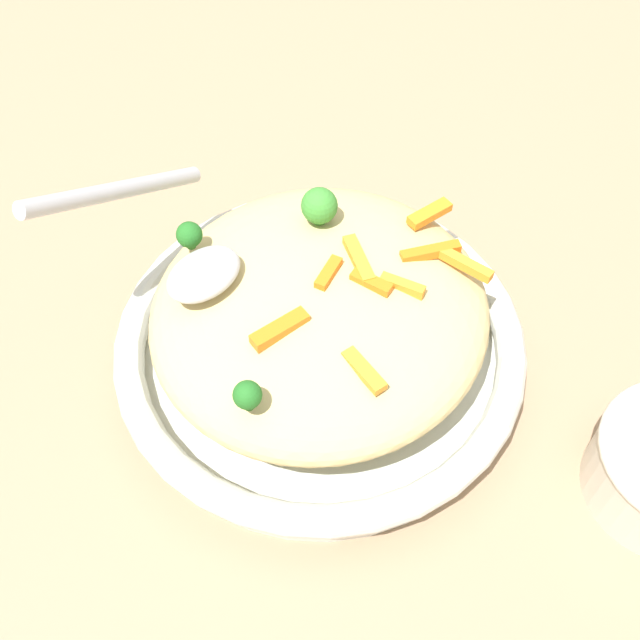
# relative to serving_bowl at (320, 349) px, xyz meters

# --- Properties ---
(ground_plane) EXTENTS (2.40, 2.40, 0.00)m
(ground_plane) POSITION_rel_serving_bowl_xyz_m (0.00, 0.00, -0.03)
(ground_plane) COLOR #9E7F60
(serving_bowl) EXTENTS (0.31, 0.31, 0.05)m
(serving_bowl) POSITION_rel_serving_bowl_xyz_m (0.00, 0.00, 0.00)
(serving_bowl) COLOR silver
(serving_bowl) RESTS_ON ground_plane
(pasta_mound) EXTENTS (0.25, 0.24, 0.06)m
(pasta_mound) POSITION_rel_serving_bowl_xyz_m (0.00, 0.00, 0.05)
(pasta_mound) COLOR #D1BA7A
(pasta_mound) RESTS_ON serving_bowl
(carrot_piece_0) EXTENTS (0.02, 0.03, 0.01)m
(carrot_piece_0) POSITION_rel_serving_bowl_xyz_m (-0.04, 0.04, 0.08)
(carrot_piece_0) COLOR orange
(carrot_piece_0) RESTS_ON pasta_mound
(carrot_piece_1) EXTENTS (0.02, 0.04, 0.01)m
(carrot_piece_1) POSITION_rel_serving_bowl_xyz_m (0.03, 0.07, 0.07)
(carrot_piece_1) COLOR orange
(carrot_piece_1) RESTS_ON pasta_mound
(carrot_piece_2) EXTENTS (0.04, 0.02, 0.01)m
(carrot_piece_2) POSITION_rel_serving_bowl_xyz_m (-0.11, 0.01, 0.07)
(carrot_piece_2) COLOR orange
(carrot_piece_2) RESTS_ON pasta_mound
(carrot_piece_3) EXTENTS (0.03, 0.04, 0.01)m
(carrot_piece_3) POSITION_rel_serving_bowl_xyz_m (-0.03, 0.01, 0.08)
(carrot_piece_3) COLOR orange
(carrot_piece_3) RESTS_ON pasta_mound
(carrot_piece_4) EXTENTS (0.04, 0.02, 0.01)m
(carrot_piece_4) POSITION_rel_serving_bowl_xyz_m (0.05, 0.01, 0.08)
(carrot_piece_4) COLOR orange
(carrot_piece_4) RESTS_ON pasta_mound
(carrot_piece_5) EXTENTS (0.01, 0.04, 0.01)m
(carrot_piece_5) POSITION_rel_serving_bowl_xyz_m (-0.08, 0.06, 0.07)
(carrot_piece_5) COLOR orange
(carrot_piece_5) RESTS_ON pasta_mound
(carrot_piece_6) EXTENTS (0.04, 0.03, 0.01)m
(carrot_piece_6) POSITION_rel_serving_bowl_xyz_m (-0.08, 0.04, 0.07)
(carrot_piece_6) COLOR orange
(carrot_piece_6) RESTS_ON pasta_mound
(carrot_piece_7) EXTENTS (0.01, 0.03, 0.01)m
(carrot_piece_7) POSITION_rel_serving_bowl_xyz_m (-0.02, 0.03, 0.08)
(carrot_piece_7) COLOR orange
(carrot_piece_7) RESTS_ON pasta_mound
(carrot_piece_8) EXTENTS (0.03, 0.02, 0.01)m
(carrot_piece_8) POSITION_rel_serving_bowl_xyz_m (-0.01, 0.00, 0.08)
(carrot_piece_8) COLOR orange
(carrot_piece_8) RESTS_ON pasta_mound
(broccoli_floret_0) EXTENTS (0.02, 0.02, 0.02)m
(broccoli_floret_0) POSITION_rel_serving_bowl_xyz_m (0.10, 0.03, 0.08)
(broccoli_floret_0) COLOR #205B1C
(broccoli_floret_0) RESTS_ON pasta_mound
(broccoli_floret_1) EXTENTS (0.03, 0.03, 0.03)m
(broccoli_floret_1) POSITION_rel_serving_bowl_xyz_m (-0.04, -0.04, 0.09)
(broccoli_floret_1) COLOR #377928
(broccoli_floret_1) RESTS_ON pasta_mound
(broccoli_floret_2) EXTENTS (0.02, 0.02, 0.02)m
(broccoli_floret_2) POSITION_rel_serving_bowl_xyz_m (0.03, -0.09, 0.08)
(broccoli_floret_2) COLOR #205B1C
(broccoli_floret_2) RESTS_ON pasta_mound
(serving_spoon) EXTENTS (0.15, 0.10, 0.09)m
(serving_spoon) POSITION_rel_serving_bowl_xyz_m (0.05, -0.08, 0.10)
(serving_spoon) COLOR #B7B7BC
(serving_spoon) RESTS_ON pasta_mound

